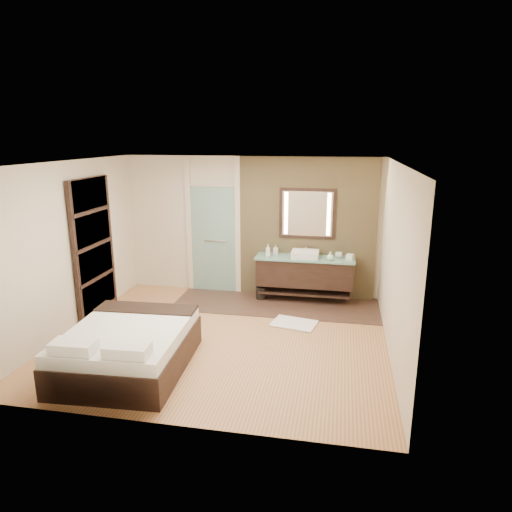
% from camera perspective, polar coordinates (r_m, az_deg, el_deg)
% --- Properties ---
extents(floor, '(5.00, 5.00, 0.00)m').
position_cam_1_polar(floor, '(7.27, -4.13, -10.21)').
color(floor, '#A06643').
rests_on(floor, ground).
extents(tile_strip, '(3.80, 1.30, 0.01)m').
position_cam_1_polar(tile_strip, '(8.60, 2.49, -6.07)').
color(tile_strip, '#38251E').
rests_on(tile_strip, floor).
extents(stone_wall, '(2.60, 0.08, 2.70)m').
position_cam_1_polar(stone_wall, '(8.76, 6.40, 3.40)').
color(stone_wall, '#A1875C').
rests_on(stone_wall, floor).
extents(vanity, '(1.85, 0.55, 0.88)m').
position_cam_1_polar(vanity, '(8.66, 6.11, -1.97)').
color(vanity, black).
rests_on(vanity, stone_wall).
extents(mirror_unit, '(1.06, 0.04, 0.96)m').
position_cam_1_polar(mirror_unit, '(8.65, 6.43, 5.28)').
color(mirror_unit, black).
rests_on(mirror_unit, stone_wall).
extents(frosted_door, '(1.10, 0.12, 2.70)m').
position_cam_1_polar(frosted_door, '(9.12, -5.31, 2.55)').
color(frosted_door, '#BEF1EA').
rests_on(frosted_door, floor).
extents(shoji_partition, '(0.06, 1.20, 2.40)m').
position_cam_1_polar(shoji_partition, '(8.31, -19.60, 1.01)').
color(shoji_partition, black).
rests_on(shoji_partition, floor).
extents(bed, '(1.61, 1.97, 0.73)m').
position_cam_1_polar(bed, '(6.49, -15.67, -10.99)').
color(bed, black).
rests_on(bed, floor).
extents(bath_mat, '(0.81, 0.64, 0.02)m').
position_cam_1_polar(bath_mat, '(7.77, 4.79, -8.38)').
color(bath_mat, white).
rests_on(bath_mat, floor).
extents(waste_bin, '(0.26, 0.26, 0.25)m').
position_cam_1_polar(waste_bin, '(8.84, 0.63, -4.63)').
color(waste_bin, black).
rests_on(waste_bin, floor).
extents(tissue_box, '(0.15, 0.15, 0.10)m').
position_cam_1_polar(tissue_box, '(8.54, 11.65, -0.12)').
color(tissue_box, silver).
rests_on(tissue_box, vanity).
extents(soap_bottle_a, '(0.09, 0.09, 0.24)m').
position_cam_1_polar(soap_bottle_a, '(8.56, 1.50, 0.70)').
color(soap_bottle_a, white).
rests_on(soap_bottle_a, vanity).
extents(soap_bottle_b, '(0.09, 0.09, 0.19)m').
position_cam_1_polar(soap_bottle_b, '(8.73, 2.48, 0.81)').
color(soap_bottle_b, '#B2B2B2').
rests_on(soap_bottle_b, vanity).
extents(soap_bottle_c, '(0.16, 0.16, 0.16)m').
position_cam_1_polar(soap_bottle_c, '(8.42, 9.25, -0.00)').
color(soap_bottle_c, silver).
rests_on(soap_bottle_c, vanity).
extents(cup, '(0.16, 0.16, 0.10)m').
position_cam_1_polar(cup, '(8.64, 10.30, 0.14)').
color(cup, white).
rests_on(cup, vanity).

